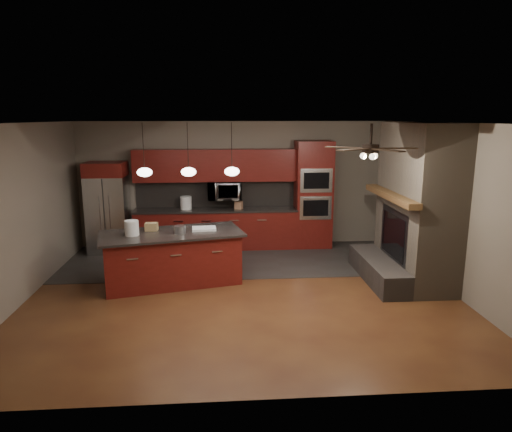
{
  "coord_description": "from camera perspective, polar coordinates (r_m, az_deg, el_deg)",
  "views": [
    {
      "loc": [
        -0.32,
        -7.23,
        2.89
      ],
      "look_at": [
        0.26,
        0.6,
        1.18
      ],
      "focal_mm": 32.0,
      "sensor_mm": 36.0,
      "label": 1
    }
  ],
  "objects": [
    {
      "name": "kitchen_island",
      "position": [
        8.21,
        -10.39,
        -5.12
      ],
      "size": [
        2.62,
        1.64,
        0.92
      ],
      "rotation": [
        0.0,
        0.0,
        0.23
      ],
      "color": "maroon",
      "rests_on": "ground"
    },
    {
      "name": "pendant_right",
      "position": [
        7.98,
        -3.03,
        5.61
      ],
      "size": [
        0.26,
        0.26,
        0.92
      ],
      "color": "black",
      "rests_on": "ceiling"
    },
    {
      "name": "microwave",
      "position": [
        10.1,
        -3.96,
        3.2
      ],
      "size": [
        0.73,
        0.41,
        0.5
      ],
      "primitive_type": "imported",
      "color": "silver",
      "rests_on": "back_cabinetry"
    },
    {
      "name": "ceiling",
      "position": [
        7.23,
        -1.76,
        11.57
      ],
      "size": [
        7.0,
        6.0,
        0.02
      ],
      "primitive_type": "cube",
      "color": "white",
      "rests_on": "back_wall"
    },
    {
      "name": "right_wall",
      "position": [
        8.31,
        23.2,
        0.95
      ],
      "size": [
        0.02,
        6.0,
        2.8
      ],
      "primitive_type": "cube",
      "color": "slate",
      "rests_on": "ground"
    },
    {
      "name": "fireplace_column",
      "position": [
        8.48,
        19.15,
        0.77
      ],
      "size": [
        1.3,
        2.1,
        2.8
      ],
      "color": "#6E604F",
      "rests_on": "ground"
    },
    {
      "name": "paint_tray",
      "position": [
        8.18,
        -6.52,
        -1.58
      ],
      "size": [
        0.44,
        0.32,
        0.04
      ],
      "primitive_type": "cube",
      "rotation": [
        0.0,
        0.0,
        0.07
      ],
      "color": "white",
      "rests_on": "kitchen_island"
    },
    {
      "name": "back_wall",
      "position": [
        10.34,
        -2.45,
        3.98
      ],
      "size": [
        7.0,
        0.02,
        2.8
      ],
      "primitive_type": "cube",
      "color": "slate",
      "rests_on": "ground"
    },
    {
      "name": "oven_tower",
      "position": [
        10.26,
        7.16,
        2.66
      ],
      "size": [
        0.8,
        0.63,
        2.38
      ],
      "color": "maroon",
      "rests_on": "ground"
    },
    {
      "name": "white_bucket",
      "position": [
        8.01,
        -15.28,
        -1.46
      ],
      "size": [
        0.3,
        0.3,
        0.26
      ],
      "primitive_type": "cylinder",
      "rotation": [
        0.0,
        0.0,
        0.32
      ],
      "color": "white",
      "rests_on": "kitchen_island"
    },
    {
      "name": "pendant_left",
      "position": [
        8.09,
        -13.76,
        5.37
      ],
      "size": [
        0.26,
        0.26,
        0.92
      ],
      "color": "black",
      "rests_on": "ceiling"
    },
    {
      "name": "cardboard_box",
      "position": [
        8.28,
        -12.93,
        -1.31
      ],
      "size": [
        0.22,
        0.17,
        0.14
      ],
      "primitive_type": "cube",
      "rotation": [
        0.0,
        0.0,
        -0.05
      ],
      "color": "#997C4F",
      "rests_on": "kitchen_island"
    },
    {
      "name": "refrigerator",
      "position": [
        10.33,
        -17.99,
        1.01
      ],
      "size": [
        0.83,
        0.75,
        1.96
      ],
      "color": "silver",
      "rests_on": "ground"
    },
    {
      "name": "counter_bucket",
      "position": [
        10.13,
        -8.75,
        1.63
      ],
      "size": [
        0.33,
        0.33,
        0.28
      ],
      "primitive_type": "cylinder",
      "rotation": [
        0.0,
        0.0,
        -0.4
      ],
      "color": "white",
      "rests_on": "back_cabinetry"
    },
    {
      "name": "left_wall",
      "position": [
        8.03,
        -27.49,
        0.19
      ],
      "size": [
        0.02,
        6.0,
        2.8
      ],
      "primitive_type": "cube",
      "color": "slate",
      "rests_on": "ground"
    },
    {
      "name": "paint_can",
      "position": [
        7.99,
        -9.48,
        -1.67
      ],
      "size": [
        0.21,
        0.21,
        0.13
      ],
      "primitive_type": "cylinder",
      "rotation": [
        0.0,
        0.0,
        -0.09
      ],
      "color": "#A9A9AE",
      "rests_on": "kitchen_island"
    },
    {
      "name": "ceiling_fan",
      "position": [
        6.78,
        14.12,
        8.26
      ],
      "size": [
        1.27,
        1.33,
        0.41
      ],
      "color": "black",
      "rests_on": "ceiling"
    },
    {
      "name": "ground",
      "position": [
        7.79,
        -1.63,
        -9.5
      ],
      "size": [
        7.0,
        7.0,
        0.0
      ],
      "primitive_type": "plane",
      "color": "brown",
      "rests_on": "ground"
    },
    {
      "name": "pendant_center",
      "position": [
        8.0,
        -8.43,
        5.51
      ],
      "size": [
        0.26,
        0.26,
        0.92
      ],
      "color": "black",
      "rests_on": "ceiling"
    },
    {
      "name": "slate_tile_patch",
      "position": [
        9.48,
        -2.13,
        -5.44
      ],
      "size": [
        7.0,
        2.4,
        0.01
      ],
      "primitive_type": "cube",
      "color": "#2B2927",
      "rests_on": "ground"
    },
    {
      "name": "counter_box",
      "position": [
        10.06,
        -2.18,
        1.38
      ],
      "size": [
        0.19,
        0.18,
        0.18
      ],
      "primitive_type": "cube",
      "rotation": [
        0.0,
        0.0,
        -0.41
      ],
      "color": "#9C6E50",
      "rests_on": "back_cabinetry"
    },
    {
      "name": "back_cabinetry",
      "position": [
        10.17,
        -5.05,
        0.91
      ],
      "size": [
        3.59,
        0.64,
        2.2
      ],
      "color": "maroon",
      "rests_on": "ground"
    }
  ]
}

